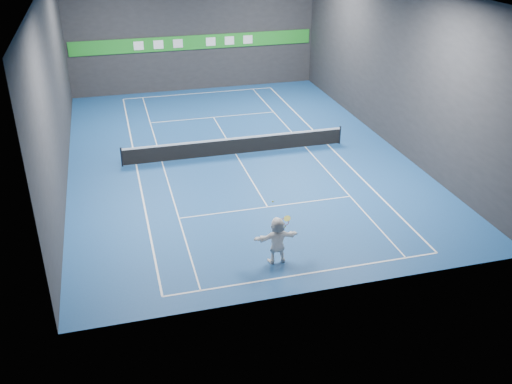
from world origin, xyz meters
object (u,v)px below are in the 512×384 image
object	(u,v)px
tennis_net	(236,145)
player	(277,240)
tennis_ball	(273,202)
tennis_racket	(285,222)

from	to	relation	value
tennis_net	player	bearing A→B (deg)	-94.71
player	tennis_ball	bearing A→B (deg)	-61.76
player	tennis_ball	world-z (taller)	tennis_ball
tennis_net	tennis_racket	world-z (taller)	tennis_racket
tennis_net	tennis_racket	size ratio (longest dim) A/B	22.74
player	tennis_net	distance (m)	10.82
player	tennis_net	size ratio (longest dim) A/B	0.15
tennis_ball	tennis_racket	distance (m)	0.98
player	tennis_ball	size ratio (longest dim) A/B	27.82
tennis_ball	tennis_racket	world-z (taller)	tennis_ball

